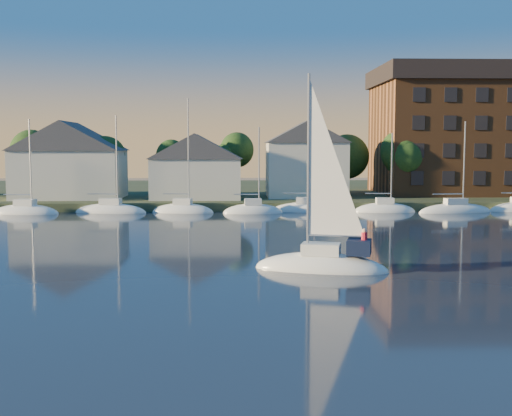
{
  "coord_description": "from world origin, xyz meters",
  "views": [
    {
      "loc": [
        -1.16,
        -23.74,
        7.52
      ],
      "look_at": [
        0.34,
        22.0,
        3.12
      ],
      "focal_mm": 45.0,
      "sensor_mm": 36.0,
      "label": 1
    }
  ],
  "objects_px": {
    "clubhouse_west": "(70,159)",
    "clubhouse_east": "(306,158)",
    "hero_sailboat": "(323,261)",
    "clubhouse_centre": "(196,165)",
    "condo_block": "(487,130)"
  },
  "relations": [
    {
      "from": "clubhouse_centre",
      "to": "clubhouse_west",
      "type": "bearing_deg",
      "value": 176.42
    },
    {
      "from": "clubhouse_centre",
      "to": "hero_sailboat",
      "type": "relative_size",
      "value": 0.89
    },
    {
      "from": "condo_block",
      "to": "hero_sailboat",
      "type": "height_order",
      "value": "condo_block"
    },
    {
      "from": "clubhouse_west",
      "to": "hero_sailboat",
      "type": "relative_size",
      "value": 1.05
    },
    {
      "from": "clubhouse_centre",
      "to": "condo_block",
      "type": "bearing_deg",
      "value": 11.24
    },
    {
      "from": "clubhouse_west",
      "to": "clubhouse_centre",
      "type": "xyz_separation_m",
      "value": [
        16.0,
        -1.0,
        -0.8
      ]
    },
    {
      "from": "clubhouse_west",
      "to": "clubhouse_east",
      "type": "bearing_deg",
      "value": 1.91
    },
    {
      "from": "hero_sailboat",
      "to": "clubhouse_east",
      "type": "bearing_deg",
      "value": -79.7
    },
    {
      "from": "clubhouse_centre",
      "to": "clubhouse_east",
      "type": "distance_m",
      "value": 14.17
    },
    {
      "from": "clubhouse_centre",
      "to": "clubhouse_east",
      "type": "bearing_deg",
      "value": 8.13
    },
    {
      "from": "clubhouse_east",
      "to": "condo_block",
      "type": "relative_size",
      "value": 0.34
    },
    {
      "from": "clubhouse_east",
      "to": "condo_block",
      "type": "distance_m",
      "value": 26.94
    },
    {
      "from": "clubhouse_centre",
      "to": "hero_sailboat",
      "type": "height_order",
      "value": "hero_sailboat"
    },
    {
      "from": "clubhouse_centre",
      "to": "clubhouse_east",
      "type": "height_order",
      "value": "clubhouse_east"
    },
    {
      "from": "clubhouse_west",
      "to": "clubhouse_east",
      "type": "distance_m",
      "value": 30.02
    }
  ]
}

